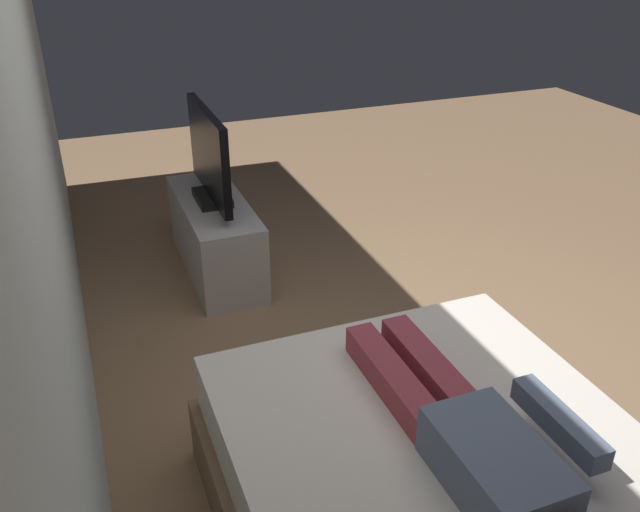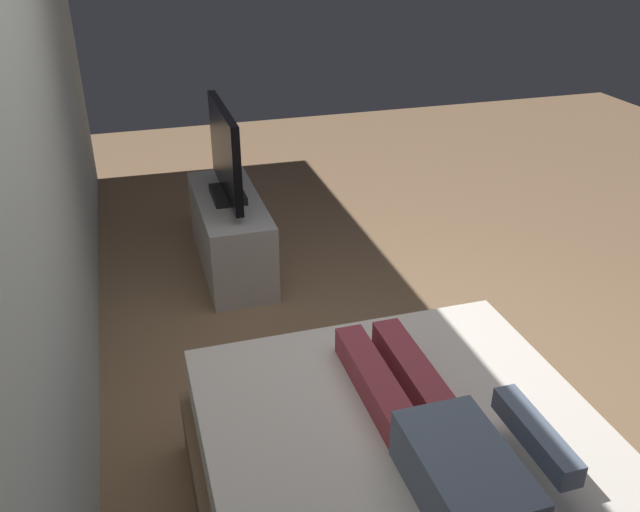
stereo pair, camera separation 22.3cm
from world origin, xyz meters
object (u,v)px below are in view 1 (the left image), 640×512
at_px(person, 476,440).
at_px(tv_stand, 216,237).
at_px(tv, 209,158).
at_px(remote, 545,399).

height_order(person, tv_stand, person).
relative_size(tv_stand, tv, 1.25).
xyz_separation_m(person, remote, (0.15, -0.40, -0.07)).
height_order(tv_stand, tv, tv).
xyz_separation_m(person, tv, (2.54, 0.28, 0.16)).
relative_size(person, tv_stand, 1.15).
bearing_deg(tv_stand, remote, -164.00).
distance_m(person, tv, 2.56).
xyz_separation_m(remote, tv_stand, (2.39, 0.69, -0.30)).
distance_m(person, remote, 0.44).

